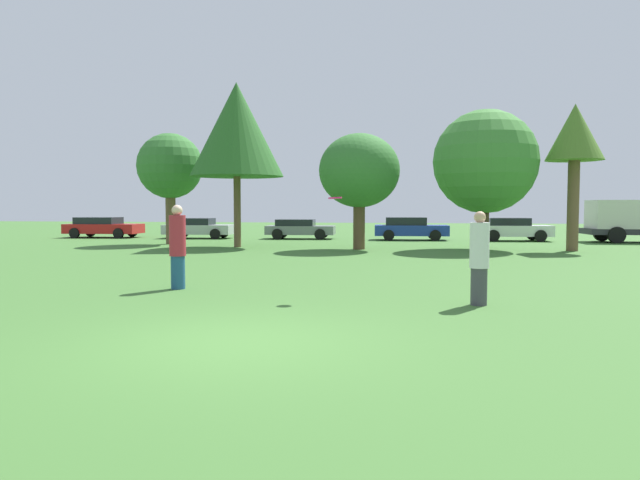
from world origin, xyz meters
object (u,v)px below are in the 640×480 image
Objects in this scene: person_thrower at (178,247)px; frisbee at (335,198)px; parked_car_grey at (299,228)px; parked_car_blue at (410,228)px; delivery_truck_yellow at (638,219)px; tree_1 at (237,130)px; tree_2 at (359,171)px; tree_0 at (170,167)px; tree_4 at (575,137)px; parked_car_red at (103,227)px; parked_car_white at (512,229)px; person_catcher at (479,258)px; tree_3 at (485,162)px; parked_car_silver at (198,228)px.

person_thrower is 3.88m from frisbee.
parked_car_blue reaches higher than parked_car_grey.
delivery_truck_yellow is (13.17, 20.81, -0.82)m from frisbee.
person_thrower is 0.47× the size of parked_car_grey.
tree_2 is (5.69, -0.46, -1.98)m from tree_1.
person_thrower is 0.34× the size of tree_0.
parked_car_grey is (1.47, 7.26, -4.78)m from tree_1.
frisbee is 0.05× the size of tree_4.
frisbee is at bearing -65.20° from tree_1.
parked_car_white is (24.04, 0.39, 0.01)m from parked_car_red.
parked_car_red is at bearing 178.06° from parked_car_white.
tree_1 is 6.04m from tree_2.
tree_0 is at bearing -165.22° from parked_car_white.
frisbee is 21.18m from parked_car_blue.
tree_2 is (-3.62, 14.11, 2.52)m from person_catcher.
delivery_truck_yellow is at bearing 36.91° from tree_3.
frisbee is 0.04× the size of tree_1.
tree_0 is 1.37× the size of parked_car_grey.
parked_car_blue is (2.16, 7.52, -2.75)m from tree_2.
tree_2 is 12.97m from parked_car_silver.
tree_3 is at bearing -145.96° from delivery_truck_yellow.
tree_3 is (11.12, 0.37, -1.57)m from tree_1.
parked_car_white is at bearing 17.64° from tree_0.
tree_3 is 22.91m from parked_car_red.
tree_3 is 1.48× the size of parked_car_silver.
parked_car_blue is at bearing -2.12° from parked_car_silver.
parked_car_silver is at bearing 117.92° from frisbee.
parked_car_white is (2.27, 6.81, -3.16)m from tree_3.
person_thrower is 23.18m from parked_car_white.
person_thrower is 24.29m from parked_car_red.
person_catcher is 0.32× the size of tree_0.
tree_0 is 9.92m from tree_2.
parked_car_grey is at bearing 103.55° from person_thrower.
person_catcher is (6.51, -1.13, -0.07)m from person_thrower.
tree_3 reaches higher than parked_car_blue.
tree_0 is (-10.47, 15.68, 1.81)m from frisbee.
tree_3 is 1.47× the size of parked_car_blue.
frisbee is 23.73m from parked_car_silver.
parked_car_red is 1.12× the size of parked_car_grey.
tree_4 reaches higher than tree_3.
frisbee is 27.00m from parked_car_red.
tree_0 reaches higher than parked_car_red.
person_catcher is 25.59m from parked_car_silver.
parked_car_silver is (-11.09, 20.93, -1.42)m from frisbee.
tree_2 reaches higher than delivery_truck_yellow.
person_thrower is at bearing -59.25° from parked_car_red.
person_thrower is 0.31× the size of tree_4.
parked_car_white is at bearing 28.20° from tree_1.
tree_0 is 18.77m from tree_4.
tree_4 is at bearing -82.66° from parked_car_white.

